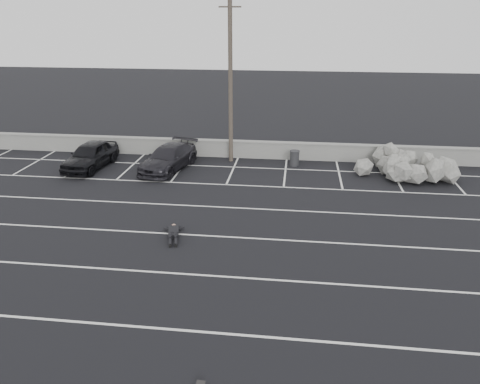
# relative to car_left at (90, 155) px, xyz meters

# --- Properties ---
(ground) EXTENTS (120.00, 120.00, 0.00)m
(ground) POSITION_rel_car_left_xyz_m (7.18, -10.86, -0.75)
(ground) COLOR black
(ground) RESTS_ON ground
(seawall) EXTENTS (50.00, 0.45, 1.06)m
(seawall) POSITION_rel_car_left_xyz_m (7.18, 3.14, -0.20)
(seawall) COLOR gray
(seawall) RESTS_ON ground
(stall_lines) EXTENTS (36.00, 20.05, 0.01)m
(stall_lines) POSITION_rel_car_left_xyz_m (7.10, -6.45, -0.74)
(stall_lines) COLOR silver
(stall_lines) RESTS_ON ground
(car_left) EXTENTS (2.19, 4.55, 1.50)m
(car_left) POSITION_rel_car_left_xyz_m (0.00, 0.00, 0.00)
(car_left) COLOR black
(car_left) RESTS_ON ground
(car_right) EXTENTS (2.92, 5.01, 1.36)m
(car_right) POSITION_rel_car_left_xyz_m (4.53, 0.25, -0.07)
(car_right) COLOR black
(car_right) RESTS_ON ground
(utility_pole) EXTENTS (1.24, 0.25, 9.33)m
(utility_pole) POSITION_rel_car_left_xyz_m (7.83, 2.34, 3.98)
(utility_pole) COLOR #4C4238
(utility_pole) RESTS_ON ground
(trash_bin) EXTENTS (0.63, 0.63, 0.90)m
(trash_bin) POSITION_rel_car_left_xyz_m (11.66, 1.89, -0.29)
(trash_bin) COLOR #29292C
(trash_bin) RESTS_ON ground
(riprap_pile) EXTENTS (5.60, 4.19, 1.39)m
(riprap_pile) POSITION_rel_car_left_xyz_m (17.91, 0.50, -0.19)
(riprap_pile) COLOR gray
(riprap_pile) RESTS_ON ground
(person) EXTENTS (1.88, 2.64, 0.45)m
(person) POSITION_rel_car_left_xyz_m (6.93, -7.86, -0.52)
(person) COLOR black
(person) RESTS_ON ground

